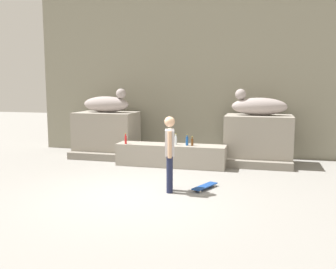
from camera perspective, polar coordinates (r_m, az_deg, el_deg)
The scene contains 14 objects.
ground_plane at distance 8.20m, azimuth -4.48°, elevation -9.09°, with size 40.00×40.00×0.00m, color gray.
facade_wall at distance 12.88m, azimuth 2.95°, elevation 10.59°, with size 10.50×0.60×6.02m, color gray.
pedestal_left at distance 12.48m, azimuth -9.35°, elevation 0.06°, with size 1.95×1.26×1.45m, color gray.
pedestal_right at distance 11.44m, azimuth 13.61°, elevation -0.75°, with size 1.95×1.26×1.45m, color gray.
statue_reclining_left at distance 12.37m, azimuth -9.31°, elevation 4.68°, with size 1.64×0.70×0.78m.
statue_reclining_right at distance 11.34m, azimuth 13.59°, elevation 4.30°, with size 1.60×0.57×0.78m.
ledge_block at distance 10.81m, azimuth 0.42°, elevation -3.19°, with size 3.17×0.68×0.64m, color gray.
skater at distance 8.17m, azimuth 0.25°, elevation -2.47°, with size 0.28×0.53×1.67m.
skateboard at distance 8.58m, azimuth 5.65°, elevation -7.88°, with size 0.50×0.81×0.08m.
bottle_clear at distance 10.69m, azimuth 1.20°, elevation -0.87°, with size 0.07×0.07×0.32m.
bottle_red at distance 10.91m, azimuth -6.48°, elevation -0.75°, with size 0.06×0.06×0.31m.
bottle_brown at distance 10.53m, azimuth 3.73°, elevation -1.15°, with size 0.07×0.07×0.27m.
bottle_blue at distance 10.57m, azimuth 2.93°, elevation -0.99°, with size 0.08×0.08×0.31m.
stair_step at distance 11.20m, azimuth 0.88°, elevation -3.89°, with size 6.82×0.50×0.22m, color gray.
Camera 1 is at (2.55, -7.42, 2.37)m, focal length 39.87 mm.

